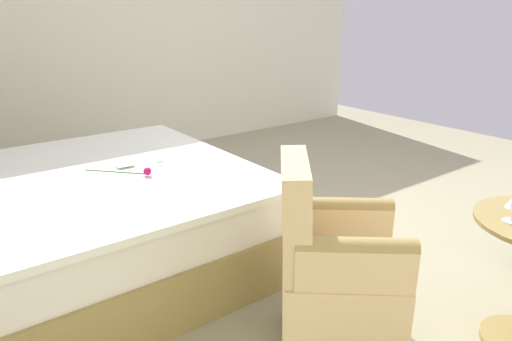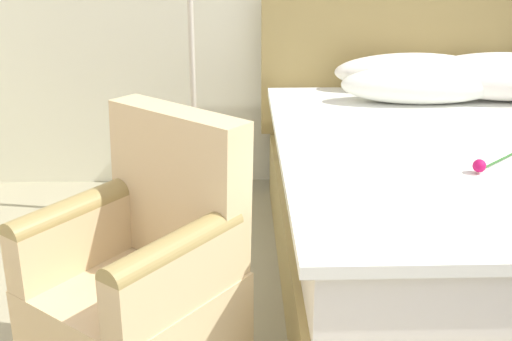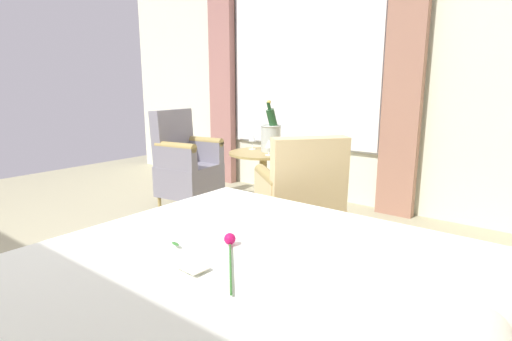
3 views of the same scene
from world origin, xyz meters
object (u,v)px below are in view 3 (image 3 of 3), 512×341
at_px(champagne_bucket, 271,135).
at_px(wine_glass_near_edge, 269,144).
at_px(armchair_by_window, 299,208).
at_px(armchair_facing_bed, 186,165).
at_px(wine_glass_near_bucket, 252,138).
at_px(side_table_round, 263,180).

distance_m(champagne_bucket, wine_glass_near_edge, 0.22).
height_order(armchair_by_window, armchair_facing_bed, armchair_facing_bed).
xyz_separation_m(wine_glass_near_bucket, armchair_facing_bed, (0.16, -0.76, -0.33)).
bearing_deg(wine_glass_near_bucket, side_table_round, 72.32).
bearing_deg(armchair_facing_bed, side_table_round, 96.65).
relative_size(side_table_round, armchair_facing_bed, 0.65).
relative_size(champagne_bucket, armchair_by_window, 0.50).
bearing_deg(champagne_bucket, side_table_round, -24.67).
bearing_deg(side_table_round, armchair_facing_bed, -83.35).
bearing_deg(armchair_facing_bed, wine_glass_near_edge, 90.18).
relative_size(side_table_round, wine_glass_near_bucket, 4.30).
relative_size(wine_glass_near_bucket, wine_glass_near_edge, 1.11).
relative_size(wine_glass_near_bucket, armchair_facing_bed, 0.15).
distance_m(armchair_by_window, armchair_facing_bed, 1.77).
distance_m(wine_glass_near_bucket, armchair_facing_bed, 0.85).
height_order(side_table_round, wine_glass_near_bucket, wine_glass_near_bucket).
height_order(side_table_round, armchair_facing_bed, armchair_facing_bed).
distance_m(side_table_round, armchair_facing_bed, 0.94).
bearing_deg(armchair_facing_bed, wine_glass_near_bucket, 102.13).
bearing_deg(champagne_bucket, wine_glass_near_bucket, -84.62).
distance_m(side_table_round, wine_glass_near_bucket, 0.42).
distance_m(side_table_round, champagne_bucket, 0.43).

